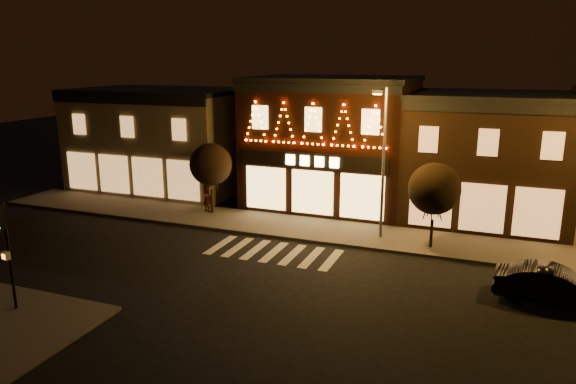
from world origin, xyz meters
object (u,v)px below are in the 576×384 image
Objects in this scene: streetlamp_mid at (383,152)px; pedestrian at (207,197)px; dark_sedan at (554,286)px; traffic_signal_near at (4,235)px.

streetlamp_mid reaches higher than pedestrian.
dark_sedan is (7.95, -4.95, -4.03)m from streetlamp_mid.
traffic_signal_near is 17.46m from streetlamp_mid.
pedestrian is at bearing 98.13° from traffic_signal_near.
traffic_signal_near is 21.00m from dark_sedan.
traffic_signal_near is 0.94× the size of dark_sedan.
dark_sedan is at bearing 32.32° from traffic_signal_near.
pedestrian is at bearing 76.94° from dark_sedan.
traffic_signal_near is at bearing 118.54° from dark_sedan.
dark_sedan is at bearing -173.60° from pedestrian.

